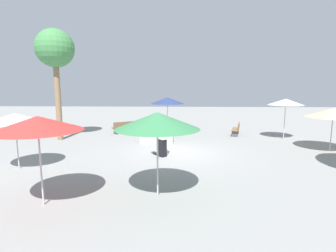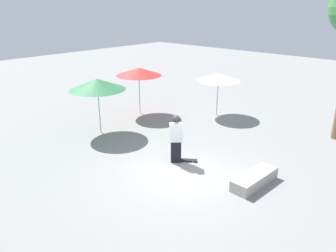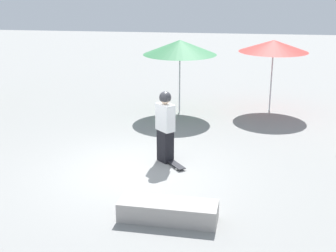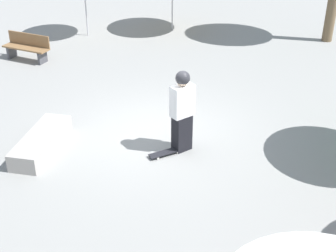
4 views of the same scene
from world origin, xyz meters
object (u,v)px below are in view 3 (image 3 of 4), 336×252
at_px(skateboard, 175,164).
at_px(shade_umbrella_green, 180,47).
at_px(skater_main, 165,124).
at_px(concrete_ledge, 168,211).
at_px(shade_umbrella_red, 274,46).

xyz_separation_m(skateboard, shade_umbrella_green, (-4.88, -0.44, 2.27)).
bearing_deg(shade_umbrella_green, skater_main, 1.89).
bearing_deg(shade_umbrella_green, skateboard, 5.12).
bearing_deg(skateboard, skater_main, -172.74).
relative_size(skateboard, shade_umbrella_green, 0.30).
relative_size(concrete_ledge, shade_umbrella_red, 0.79).
bearing_deg(skater_main, shade_umbrella_green, 137.65).
distance_m(skater_main, shade_umbrella_green, 4.77).
distance_m(skater_main, concrete_ledge, 3.22).
height_order(skater_main, skateboard, skater_main).
height_order(skater_main, shade_umbrella_green, shade_umbrella_green).
bearing_deg(shade_umbrella_green, shade_umbrella_red, 102.95).
bearing_deg(shade_umbrella_green, concrete_ledge, 4.83).
height_order(concrete_ledge, shade_umbrella_green, shade_umbrella_green).
xyz_separation_m(skateboard, concrete_ledge, (2.77, 0.21, 0.14)).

